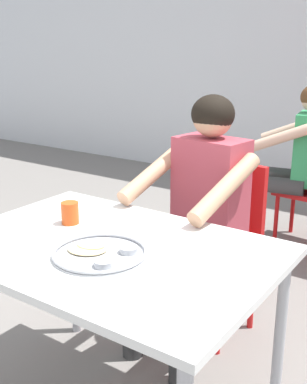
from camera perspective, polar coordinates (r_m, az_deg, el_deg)
table_foreground at (r=1.81m, az=-5.33°, el=-8.52°), size 1.22×0.85×0.76m
thali_tray at (r=1.70m, az=-6.45°, el=-7.22°), size 0.34×0.34×0.03m
drinking_cup at (r=2.00m, az=-9.97°, el=-2.41°), size 0.07×0.07×0.09m
chair_foreground at (r=2.53m, az=8.19°, el=-5.18°), size 0.44×0.44×0.90m
diner_foreground at (r=2.28m, az=5.45°, el=-1.40°), size 0.54×0.59×1.26m
patron_background at (r=3.70m, az=16.82°, el=4.69°), size 0.60×0.56×1.22m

